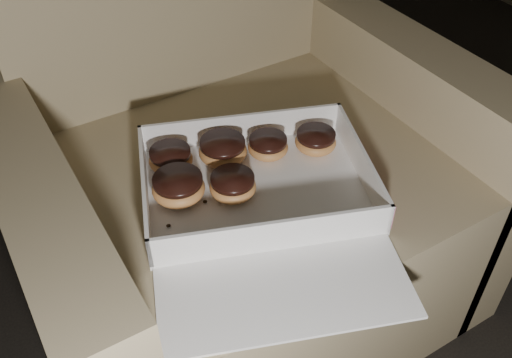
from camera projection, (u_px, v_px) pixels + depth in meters
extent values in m
cube|color=#92865D|center=(248.00, 229.00, 1.16)|extent=(0.67, 0.67, 0.39)
cube|color=#92865D|center=(66.00, 282.00, 0.97)|extent=(0.11, 0.67, 0.52)
cube|color=#92865D|center=(390.00, 146.00, 1.25)|extent=(0.11, 0.67, 0.52)
cube|color=white|center=(256.00, 190.00, 0.95)|extent=(0.44, 0.38, 0.01)
cube|color=white|center=(242.00, 127.00, 1.03)|extent=(0.35, 0.13, 0.05)
cube|color=white|center=(273.00, 235.00, 0.83)|extent=(0.35, 0.13, 0.05)
cube|color=white|center=(145.00, 190.00, 0.90)|extent=(0.10, 0.26, 0.05)
cube|color=white|center=(361.00, 162.00, 0.95)|extent=(0.10, 0.26, 0.05)
cube|color=#D65683|center=(364.00, 162.00, 0.96)|extent=(0.09, 0.25, 0.05)
cube|color=white|center=(285.00, 292.00, 0.80)|extent=(0.39, 0.27, 0.01)
ellipsoid|color=#D98A4B|center=(315.00, 142.00, 1.01)|extent=(0.07, 0.07, 0.04)
cylinder|color=black|center=(316.00, 135.00, 1.00)|extent=(0.07, 0.07, 0.01)
ellipsoid|color=#D98A4B|center=(171.00, 160.00, 0.97)|extent=(0.08, 0.08, 0.04)
cylinder|color=black|center=(170.00, 153.00, 0.96)|extent=(0.07, 0.07, 0.01)
ellipsoid|color=#D98A4B|center=(223.00, 151.00, 0.99)|extent=(0.08, 0.08, 0.04)
cylinder|color=black|center=(222.00, 143.00, 0.98)|extent=(0.08, 0.08, 0.01)
ellipsoid|color=#D98A4B|center=(268.00, 147.00, 1.00)|extent=(0.07, 0.07, 0.03)
cylinder|color=black|center=(268.00, 140.00, 0.99)|extent=(0.07, 0.07, 0.01)
ellipsoid|color=#D98A4B|center=(233.00, 187.00, 0.92)|extent=(0.08, 0.08, 0.04)
cylinder|color=black|center=(232.00, 179.00, 0.91)|extent=(0.07, 0.07, 0.01)
ellipsoid|color=#D98A4B|center=(179.00, 188.00, 0.92)|extent=(0.09, 0.09, 0.04)
cylinder|color=black|center=(177.00, 180.00, 0.90)|extent=(0.08, 0.08, 0.01)
ellipsoid|color=black|center=(219.00, 240.00, 0.86)|extent=(0.01, 0.01, 0.00)
ellipsoid|color=black|center=(168.00, 226.00, 0.88)|extent=(0.01, 0.01, 0.00)
ellipsoid|color=black|center=(205.00, 202.00, 0.92)|extent=(0.01, 0.01, 0.00)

